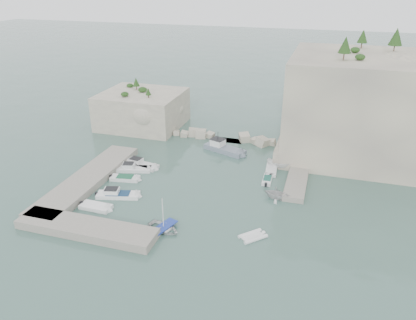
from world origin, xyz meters
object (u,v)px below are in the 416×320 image
(rowboat, at_px, (164,230))
(tender_east_a, at_px, (277,198))
(tender_east_b, at_px, (267,181))
(tender_east_d, at_px, (279,168))
(motorboat_d, at_px, (118,197))
(motorboat_a, at_px, (141,166))
(motorboat_c, at_px, (125,180))
(inflatable_dinghy, at_px, (253,237))
(work_boat, at_px, (225,152))
(tender_east_c, at_px, (271,171))
(motorboat_e, at_px, (96,209))
(motorboat_b, at_px, (134,171))

(rowboat, xyz_separation_m, tender_east_a, (12.31, 11.91, 0.00))
(tender_east_b, height_order, tender_east_d, tender_east_d)
(motorboat_d, bearing_deg, motorboat_a, 82.95)
(motorboat_a, height_order, tender_east_b, motorboat_a)
(motorboat_c, relative_size, rowboat, 1.12)
(inflatable_dinghy, bearing_deg, work_boat, 66.91)
(rowboat, xyz_separation_m, tender_east_c, (10.22, 20.51, 0.00))
(motorboat_c, distance_m, motorboat_d, 5.25)
(motorboat_d, bearing_deg, motorboat_c, 92.45)
(tender_east_c, xyz_separation_m, tender_east_d, (1.00, 1.42, 0.00))
(motorboat_c, bearing_deg, tender_east_c, 15.80)
(motorboat_a, distance_m, rowboat, 19.15)
(motorboat_e, xyz_separation_m, rowboat, (10.76, -2.03, 0.00))
(motorboat_c, relative_size, tender_east_d, 1.17)
(motorboat_b, distance_m, rowboat, 17.95)
(rowboat, bearing_deg, work_boat, 15.92)
(motorboat_b, bearing_deg, inflatable_dinghy, -43.94)
(tender_east_a, distance_m, tender_east_b, 5.28)
(rowboat, bearing_deg, motorboat_a, 52.18)
(tender_east_d, bearing_deg, motorboat_c, 125.07)
(rowboat, relative_size, tender_east_a, 1.19)
(rowboat, relative_size, tender_east_d, 1.05)
(inflatable_dinghy, xyz_separation_m, tender_east_a, (1.40, 10.22, 0.00))
(rowboat, distance_m, work_boat, 25.92)
(motorboat_e, bearing_deg, work_boat, 65.64)
(motorboat_d, distance_m, inflatable_dinghy, 20.74)
(inflatable_dinghy, distance_m, tender_east_d, 20.24)
(inflatable_dinghy, relative_size, tender_east_d, 0.84)
(tender_east_a, xyz_separation_m, tender_east_d, (-1.09, 10.02, 0.00))
(motorboat_d, distance_m, work_boat, 22.64)
(motorboat_c, bearing_deg, motorboat_b, 83.64)
(motorboat_b, xyz_separation_m, tender_east_b, (21.27, 2.63, 0.00))
(motorboat_c, height_order, tender_east_a, tender_east_a)
(motorboat_d, bearing_deg, tender_east_b, 14.77)
(motorboat_e, height_order, work_boat, work_boat)
(motorboat_c, bearing_deg, tender_east_b, 6.87)
(motorboat_e, bearing_deg, motorboat_a, 91.73)
(motorboat_a, xyz_separation_m, motorboat_c, (-0.22, -5.05, 0.00))
(tender_east_b, distance_m, work_boat, 12.96)
(tender_east_a, height_order, tender_east_b, tender_east_a)
(motorboat_a, relative_size, tender_east_d, 1.62)
(tender_east_a, xyz_separation_m, work_boat, (-11.31, 13.98, 0.00))
(motorboat_b, xyz_separation_m, motorboat_c, (0.14, -3.30, 0.00))
(motorboat_b, relative_size, tender_east_b, 1.55)
(motorboat_e, bearing_deg, motorboat_b, 93.42)
(motorboat_d, distance_m, motorboat_e, 4.00)
(motorboat_b, relative_size, inflatable_dinghy, 1.72)
(motorboat_d, bearing_deg, tender_east_d, 23.60)
(tender_east_a, bearing_deg, work_boat, 46.06)
(tender_east_b, bearing_deg, tender_east_c, -2.88)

